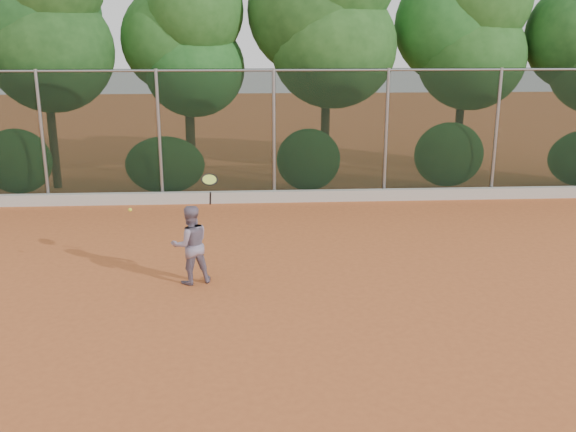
{
  "coord_description": "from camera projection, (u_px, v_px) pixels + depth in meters",
  "views": [
    {
      "loc": [
        -0.67,
        -9.86,
        4.34
      ],
      "look_at": [
        0.0,
        1.0,
        1.25
      ],
      "focal_mm": 40.0,
      "sensor_mm": 36.0,
      "label": 1
    }
  ],
  "objects": [
    {
      "name": "ground",
      "position": [
        292.0,
        304.0,
        10.69
      ],
      "size": [
        80.0,
        80.0,
        0.0
      ],
      "primitive_type": "plane",
      "color": "#C05F2D",
      "rests_on": "ground"
    },
    {
      "name": "foliage_backdrop",
      "position": [
        251.0,
        32.0,
        18.08
      ],
      "size": [
        23.7,
        3.63,
        7.55
      ],
      "color": "#49311C",
      "rests_on": "ground"
    },
    {
      "name": "concrete_curb",
      "position": [
        275.0,
        196.0,
        17.2
      ],
      "size": [
        24.0,
        0.2,
        0.3
      ],
      "primitive_type": "cube",
      "color": "#B9B5AB",
      "rests_on": "ground"
    },
    {
      "name": "tennis_racket",
      "position": [
        210.0,
        182.0,
        11.09
      ],
      "size": [
        0.32,
        0.3,
        0.57
      ],
      "color": "black",
      "rests_on": "ground"
    },
    {
      "name": "tennis_ball_in_flight",
      "position": [
        130.0,
        210.0,
        11.27
      ],
      "size": [
        0.07,
        0.07,
        0.07
      ],
      "color": "yellow",
      "rests_on": "ground"
    },
    {
      "name": "chainlink_fence",
      "position": [
        274.0,
        132.0,
        16.91
      ],
      "size": [
        24.09,
        0.09,
        3.5
      ],
      "color": "black",
      "rests_on": "ground"
    },
    {
      "name": "tennis_player",
      "position": [
        191.0,
        245.0,
        11.45
      ],
      "size": [
        0.84,
        0.74,
        1.44
      ],
      "primitive_type": "imported",
      "rotation": [
        0.0,
        0.0,
        3.47
      ],
      "color": "gray",
      "rests_on": "ground"
    }
  ]
}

